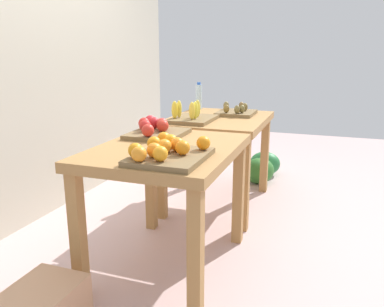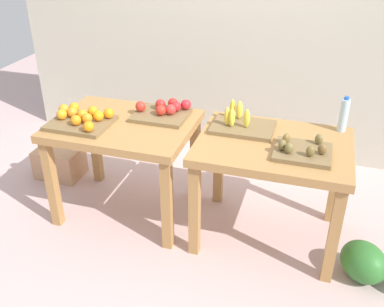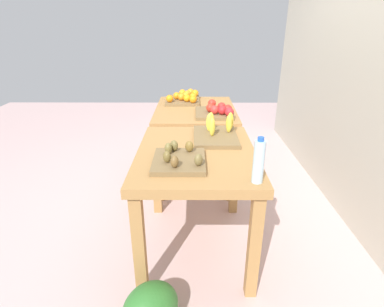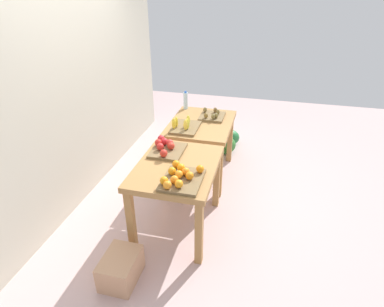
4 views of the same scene
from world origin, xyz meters
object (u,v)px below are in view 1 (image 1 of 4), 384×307
(banana_crate, at_px, (192,117))
(kiwi_bin, at_px, (236,112))
(apple_bin, at_px, (155,130))
(watermelon_pile, at_px, (262,167))
(display_table_left, at_px, (168,165))
(orange_bin, at_px, (167,152))
(display_table_right, at_px, (218,131))
(water_bottle, at_px, (199,96))

(banana_crate, relative_size, kiwi_bin, 1.22)
(apple_bin, xyz_separation_m, watermelon_pile, (1.71, -0.46, -0.70))
(display_table_left, height_order, kiwi_bin, kiwi_bin)
(apple_bin, bearing_deg, display_table_left, -142.19)
(banana_crate, bearing_deg, orange_bin, -166.59)
(display_table_right, xyz_separation_m, watermelon_pile, (0.84, -0.26, -0.54))
(apple_bin, xyz_separation_m, water_bottle, (1.30, 0.13, 0.08))
(display_table_right, relative_size, water_bottle, 4.00)
(banana_crate, bearing_deg, apple_bin, 175.80)
(water_bottle, bearing_deg, display_table_right, -142.79)
(watermelon_pile, bearing_deg, orange_bin, 176.37)
(apple_bin, distance_m, banana_crate, 0.61)
(display_table_right, height_order, banana_crate, banana_crate)
(display_table_left, relative_size, watermelon_pile, 1.55)
(orange_bin, height_order, banana_crate, banana_crate)
(banana_crate, distance_m, watermelon_pile, 1.36)
(orange_bin, xyz_separation_m, watermelon_pile, (2.23, -0.14, -0.70))
(orange_bin, xyz_separation_m, banana_crate, (1.13, 0.27, -0.00))
(display_table_right, xyz_separation_m, kiwi_bin, (0.19, -0.11, 0.15))
(banana_crate, xyz_separation_m, water_bottle, (0.69, 0.17, 0.09))
(orange_bin, bearing_deg, apple_bin, 30.89)
(apple_bin, bearing_deg, kiwi_bin, -16.01)
(display_table_left, xyz_separation_m, banana_crate, (0.86, 0.15, 0.15))
(display_table_right, distance_m, watermelon_pile, 1.03)
(orange_bin, relative_size, banana_crate, 1.05)
(kiwi_bin, bearing_deg, water_bottle, 61.44)
(water_bottle, bearing_deg, banana_crate, -165.79)
(apple_bin, bearing_deg, display_table_right, -12.69)
(display_table_left, xyz_separation_m, orange_bin, (-0.27, -0.12, 0.16))
(display_table_left, distance_m, watermelon_pile, 2.05)
(kiwi_bin, bearing_deg, watermelon_pile, -13.20)
(banana_crate, height_order, watermelon_pile, banana_crate)
(apple_bin, height_order, watermelon_pile, apple_bin)
(water_bottle, bearing_deg, watermelon_pile, -55.06)
(display_table_left, height_order, banana_crate, banana_crate)
(orange_bin, bearing_deg, banana_crate, 13.41)
(display_table_right, bearing_deg, orange_bin, -175.13)
(display_table_left, distance_m, banana_crate, 0.89)
(display_table_left, distance_m, apple_bin, 0.36)
(kiwi_bin, relative_size, watermelon_pile, 0.54)
(banana_crate, relative_size, water_bottle, 1.69)
(display_table_left, relative_size, kiwi_bin, 2.89)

